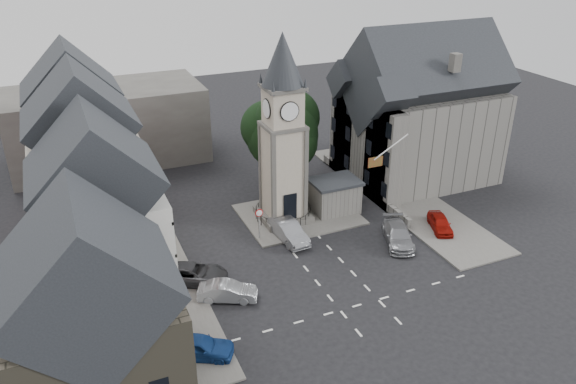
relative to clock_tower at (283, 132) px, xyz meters
name	(u,v)px	position (x,y,z in m)	size (l,w,h in m)	color
ground	(324,264)	(0.00, -7.99, -8.12)	(120.00, 120.00, 0.00)	black
pavement_west	(145,260)	(-12.50, -1.99, -8.05)	(6.00, 30.00, 0.14)	#595651
pavement_east	(398,194)	(12.00, 0.01, -8.05)	(6.00, 26.00, 0.14)	#595651
central_island	(299,215)	(1.50, 0.01, -8.04)	(10.00, 8.00, 0.16)	#595651
road_markings	(359,305)	(0.00, -13.49, -8.12)	(20.00, 8.00, 0.01)	silver
clock_tower	(283,132)	(0.00, 0.00, 0.00)	(4.86, 4.86, 16.25)	#4C4944
stone_shelter	(334,196)	(4.80, -0.49, -6.57)	(4.30, 3.30, 3.08)	slate
town_tree	(282,124)	(2.00, 5.01, -1.15)	(7.20, 7.20, 10.80)	black
warning_sign_post	(259,218)	(-3.20, -2.56, -6.09)	(0.70, 0.19, 2.85)	black
terrace_pink	(80,144)	(-15.50, 8.01, -1.54)	(8.10, 7.60, 12.80)	tan
terrace_cream	(90,180)	(-15.50, 0.01, -1.54)	(8.10, 7.60, 12.80)	#F2E1CA
terrace_tudor	(104,236)	(-15.50, -7.99, -1.93)	(8.10, 7.60, 12.00)	silver
building_sw_stone	(98,343)	(-17.00, -16.99, -2.77)	(8.60, 7.60, 10.40)	#4D483A
backdrop_west	(108,125)	(-12.00, 20.01, -4.12)	(20.00, 10.00, 8.00)	#4C4944
east_building	(417,119)	(15.59, 3.01, -1.86)	(14.40, 11.40, 12.60)	slate
east_boundary_wall	(362,187)	(9.20, 2.01, -7.67)	(0.40, 16.00, 0.90)	slate
flagpole	(391,147)	(8.00, -3.99, -1.12)	(3.68, 0.10, 2.74)	white
car_west_blue	(198,347)	(-11.50, -13.99, -7.38)	(1.74, 4.34, 1.48)	navy
car_west_silver	(227,291)	(-8.13, -9.29, -7.44)	(1.44, 4.12, 1.36)	#929599
car_west_grey	(192,274)	(-9.84, -6.27, -7.40)	(2.38, 5.17, 1.44)	#303032
car_island_silver	(289,231)	(-1.00, -3.49, -7.33)	(1.67, 4.78, 1.57)	gray
car_island_east	(398,235)	(7.00, -7.49, -7.39)	(2.06, 5.06, 1.47)	gray
car_east_red	(440,223)	(11.50, -7.12, -7.48)	(1.52, 3.78, 1.29)	#980F08
pedestrian	(359,192)	(8.00, 0.52, -7.32)	(0.58, 0.38, 1.60)	#ADA28F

